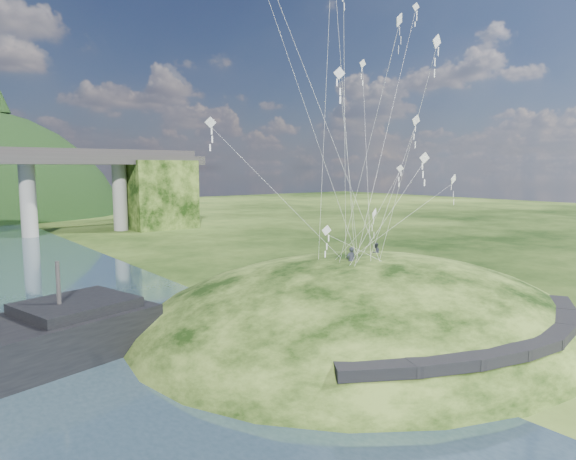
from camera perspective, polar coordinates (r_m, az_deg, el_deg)
ground at (r=33.05m, az=0.97°, el=-13.68°), size 320.00×320.00×0.00m
grass_hill at (r=40.06m, az=8.25°, el=-12.28°), size 36.00×32.00×13.00m
footpath at (r=31.96m, az=23.34°, el=-11.04°), size 22.29×5.84×0.83m
wooden_dock at (r=37.31m, az=-11.74°, el=-10.57°), size 16.23×6.19×1.15m
kite_flyers at (r=39.53m, az=8.52°, el=-1.62°), size 5.37×2.37×2.09m
kite_swarm at (r=37.86m, az=8.27°, el=16.22°), size 20.04×16.35×20.70m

